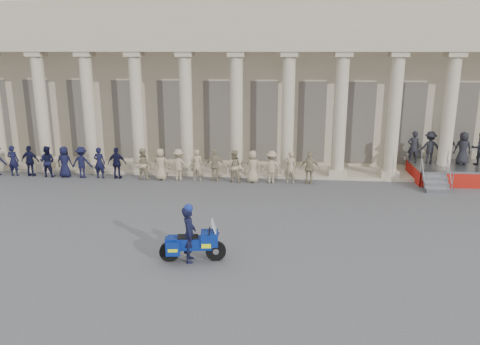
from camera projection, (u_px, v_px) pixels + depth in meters
name	position (u px, v px, depth m)	size (l,w,h in m)	color
ground	(177.00, 230.00, 17.02)	(90.00, 90.00, 0.00)	#454547
building	(228.00, 80.00, 30.07)	(40.00, 12.50, 9.00)	tan
officer_rank	(114.00, 163.00, 23.75)	(20.69, 0.61, 1.61)	black
reviewing_stand	(453.00, 154.00, 23.30)	(4.60, 3.89, 2.44)	gray
motorcycle	(193.00, 244.00, 14.44)	(2.06, 0.92, 1.33)	black
rider	(189.00, 233.00, 14.34)	(0.51, 0.70, 1.87)	black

